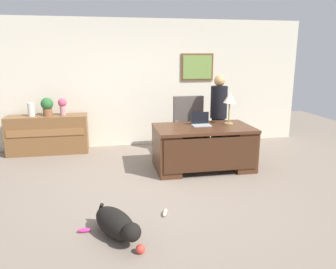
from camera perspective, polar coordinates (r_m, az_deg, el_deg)
name	(u,v)px	position (r m, az deg, el deg)	size (l,w,h in m)	color
ground_plane	(168,187)	(5.11, 0.05, -9.01)	(12.00, 12.00, 0.00)	gray
back_wall	(146,83)	(7.31, -3.80, 8.76)	(7.00, 0.16, 2.70)	beige
desk	(204,146)	(5.82, 6.12, -2.03)	(1.67, 0.98, 0.75)	#4C2B19
credenza	(48,134)	(7.15, -19.90, 0.02)	(1.56, 0.50, 0.77)	brown
armchair	(190,130)	(6.62, 3.79, 0.85)	(0.60, 0.59, 1.16)	#564C47
person_standing	(218,115)	(6.54, 8.64, 3.29)	(0.32, 0.32, 1.59)	#262323
dog_lying	(117,224)	(3.81, -8.82, -14.92)	(0.59, 0.78, 0.30)	black
laptop	(201,122)	(5.86, 5.65, 2.15)	(0.32, 0.22, 0.22)	#B2B5BA
desk_lamp	(230,100)	(5.95, 10.53, 5.89)	(0.22, 0.22, 0.56)	#9E8447
vase_with_flowers	(62,105)	(7.00, -17.67, 4.81)	(0.17, 0.17, 0.34)	#C08991
vase_empty	(31,110)	(7.11, -22.44, 3.98)	(0.13, 0.13, 0.27)	silver
potted_plant	(47,106)	(7.04, -20.04, 4.65)	(0.24, 0.24, 0.36)	brown
dog_toy_ball	(141,249)	(3.56, -4.74, -18.98)	(0.10, 0.10, 0.10)	#E53F33
dog_toy_bone	(84,230)	(4.03, -14.15, -15.65)	(0.16, 0.05, 0.05)	#D8338C
dog_toy_plush	(165,212)	(4.30, -0.52, -13.23)	(0.20, 0.05, 0.05)	beige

